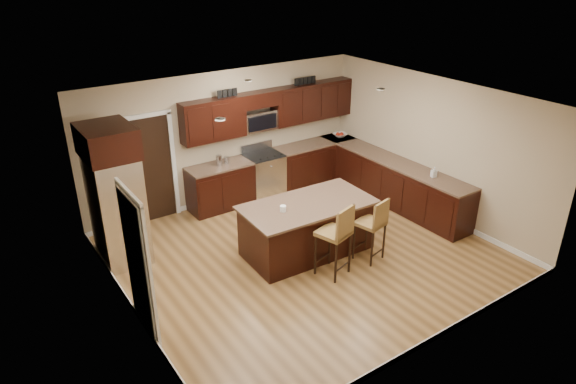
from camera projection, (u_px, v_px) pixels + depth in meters
floor at (306, 254)px, 8.89m from camera, size 6.00×6.00×0.00m
ceiling at (308, 101)px, 7.74m from camera, size 6.00×6.00×0.00m
wall_back at (226, 137)px, 10.37m from camera, size 6.00×0.00×6.00m
wall_left at (125, 235)px, 6.77m from camera, size 0.00×5.50×5.50m
wall_right at (433, 147)px, 9.85m from camera, size 0.00×5.50×5.50m
base_cabinets at (338, 178)px, 10.75m from camera, size 4.02×3.96×0.92m
upper_cabinets at (274, 108)px, 10.57m from camera, size 4.00×0.33×0.80m
range at (264, 175)px, 10.86m from camera, size 0.76×0.64×1.11m
microwave at (258, 121)px, 10.49m from camera, size 0.76×0.31×0.40m
doorway at (150, 170)px, 9.65m from camera, size 0.85×0.03×2.06m
pantry_door at (137, 266)px, 6.70m from camera, size 0.03×0.80×2.04m
letter_decor at (267, 87)px, 10.31m from camera, size 2.20×0.03×0.15m
island at (307, 229)px, 8.81m from camera, size 2.28×1.26×0.92m
stool_mid at (337, 233)px, 8.00m from camera, size 0.57×0.57×1.23m
stool_right at (374, 223)px, 8.44m from camera, size 0.51×0.51×1.13m
refrigerator at (115, 194)px, 8.28m from camera, size 0.79×0.99×2.35m
floor_mat at (307, 213)px, 10.29m from camera, size 0.94×0.67×0.01m
fruit_bowl at (340, 135)px, 11.72m from camera, size 0.33×0.33×0.08m
soap_bottle at (434, 172)px, 9.58m from camera, size 0.11×0.11×0.20m
canister_tall at (219, 160)px, 10.10m from camera, size 0.12×0.12×0.21m
canister_short at (227, 160)px, 10.20m from camera, size 0.11×0.11×0.14m
island_jar at (283, 209)px, 8.32m from camera, size 0.10×0.10×0.10m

